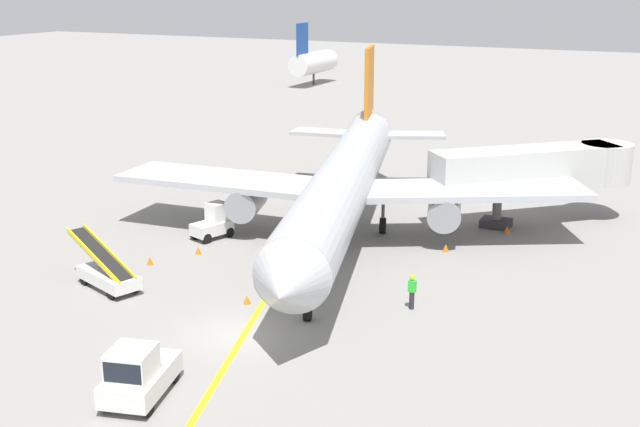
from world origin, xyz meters
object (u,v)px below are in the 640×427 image
(safety_cone_nose_right, at_px, (150,261))
(safety_cone_tail_area, at_px, (247,299))
(ground_crew_marshaller, at_px, (412,291))
(safety_cone_nose_left, at_px, (446,248))
(airliner, at_px, (344,183))
(belt_loader_forward_hold, at_px, (107,273))
(baggage_tug_near_wing, at_px, (214,223))
(safety_cone_wingtip_right, at_px, (198,250))
(pushback_tug, at_px, (138,374))
(safety_cone_wingtip_left, at_px, (507,229))
(jet_bridge, at_px, (545,168))

(safety_cone_nose_right, xyz_separation_m, safety_cone_tail_area, (7.49, -2.42, 0.00))
(ground_crew_marshaller, bearing_deg, safety_cone_nose_left, 96.67)
(airliner, height_order, belt_loader_forward_hold, airliner)
(baggage_tug_near_wing, distance_m, belt_loader_forward_hold, 9.15)
(belt_loader_forward_hold, bearing_deg, safety_cone_wingtip_right, 79.33)
(airliner, relative_size, belt_loader_forward_hold, 6.76)
(ground_crew_marshaller, xyz_separation_m, safety_cone_tail_area, (-7.26, -2.81, -0.69))
(pushback_tug, bearing_deg, safety_cone_wingtip_right, 116.23)
(pushback_tug, xyz_separation_m, safety_cone_wingtip_left, (7.55, 25.84, -0.77))
(belt_loader_forward_hold, height_order, safety_cone_nose_right, belt_loader_forward_hold)
(safety_cone_wingtip_left, height_order, safety_cone_tail_area, same)
(baggage_tug_near_wing, distance_m, safety_cone_wingtip_left, 17.67)
(belt_loader_forward_hold, xyz_separation_m, safety_cone_wingtip_right, (1.18, 6.25, -0.56))
(ground_crew_marshaller, height_order, safety_cone_nose_right, ground_crew_marshaller)
(airliner, height_order, safety_cone_nose_right, airliner)
(ground_crew_marshaller, relative_size, safety_cone_wingtip_left, 3.86)
(baggage_tug_near_wing, relative_size, safety_cone_wingtip_right, 6.12)
(safety_cone_nose_left, bearing_deg, belt_loader_forward_hold, -136.93)
(pushback_tug, relative_size, safety_cone_tail_area, 8.99)
(baggage_tug_near_wing, relative_size, safety_cone_tail_area, 6.12)
(airliner, bearing_deg, belt_loader_forward_hold, -120.89)
(pushback_tug, xyz_separation_m, safety_cone_nose_right, (-8.52, 11.91, -0.77))
(baggage_tug_near_wing, distance_m, ground_crew_marshaller, 15.06)
(ground_crew_marshaller, distance_m, safety_cone_nose_left, 8.69)
(pushback_tug, relative_size, safety_cone_wingtip_right, 8.99)
(pushback_tug, height_order, baggage_tug_near_wing, pushback_tug)
(ground_crew_marshaller, height_order, safety_cone_tail_area, ground_crew_marshaller)
(jet_bridge, distance_m, safety_cone_nose_right, 24.60)
(baggage_tug_near_wing, xyz_separation_m, safety_cone_wingtip_left, (15.49, 8.46, -0.71))
(ground_crew_marshaller, distance_m, safety_cone_nose_right, 14.78)
(safety_cone_nose_right, bearing_deg, pushback_tug, -54.43)
(belt_loader_forward_hold, distance_m, safety_cone_tail_area, 7.42)
(safety_cone_tail_area, bearing_deg, ground_crew_marshaller, 21.19)
(pushback_tug, bearing_deg, belt_loader_forward_hold, 135.27)
(safety_cone_nose_right, bearing_deg, safety_cone_nose_left, 33.18)
(safety_cone_wingtip_left, relative_size, safety_cone_tail_area, 1.00)
(safety_cone_nose_left, bearing_deg, jet_bridge, 64.83)
(belt_loader_forward_hold, bearing_deg, safety_cone_nose_left, 43.07)
(ground_crew_marshaller, xyz_separation_m, safety_cone_nose_right, (-14.75, -0.39, -0.69))
(jet_bridge, distance_m, pushback_tug, 30.36)
(baggage_tug_near_wing, relative_size, belt_loader_forward_hold, 0.53)
(airliner, height_order, safety_cone_nose_left, airliner)
(pushback_tug, bearing_deg, safety_cone_nose_right, 125.57)
(safety_cone_wingtip_right, xyz_separation_m, safety_cone_tail_area, (6.11, -5.00, 0.00))
(jet_bridge, distance_m, ground_crew_marshaller, 17.01)
(pushback_tug, relative_size, baggage_tug_near_wing, 1.47)
(airliner, height_order, pushback_tug, airliner)
(safety_cone_tail_area, bearing_deg, baggage_tug_near_wing, 131.26)
(airliner, relative_size, safety_cone_wingtip_left, 78.80)
(pushback_tug, distance_m, ground_crew_marshaller, 13.79)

